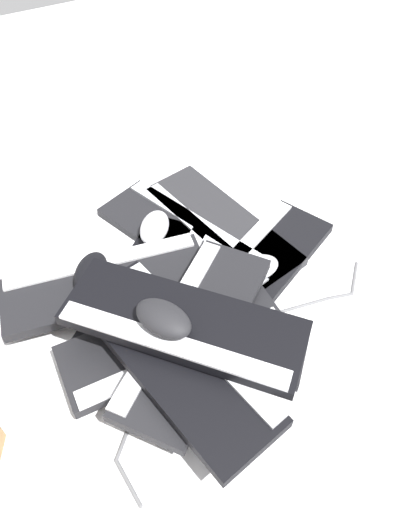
% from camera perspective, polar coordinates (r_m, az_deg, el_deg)
% --- Properties ---
extents(ground_plane, '(3.20, 3.20, 0.00)m').
position_cam_1_polar(ground_plane, '(1.16, 1.94, -1.07)').
color(ground_plane, white).
extents(keyboard_0, '(0.43, 0.40, 0.03)m').
position_cam_1_polar(keyboard_0, '(1.11, -7.06, -3.97)').
color(keyboard_0, black).
rests_on(keyboard_0, ground).
extents(keyboard_1, '(0.41, 0.42, 0.03)m').
position_cam_1_polar(keyboard_1, '(1.05, -0.49, -7.99)').
color(keyboard_1, black).
rests_on(keyboard_1, ground).
extents(keyboard_2, '(0.46, 0.32, 0.03)m').
position_cam_1_polar(keyboard_2, '(1.15, 5.99, -1.38)').
color(keyboard_2, black).
rests_on(keyboard_2, ground).
extents(keyboard_3, '(0.23, 0.46, 0.03)m').
position_cam_1_polar(keyboard_3, '(1.23, 1.78, 3.59)').
color(keyboard_3, '#232326').
rests_on(keyboard_3, ground).
extents(keyboard_4, '(0.30, 0.46, 0.03)m').
position_cam_1_polar(keyboard_4, '(1.21, -2.61, 2.20)').
color(keyboard_4, black).
rests_on(keyboard_4, ground).
extents(keyboard_5, '(0.44, 0.16, 0.03)m').
position_cam_1_polar(keyboard_5, '(1.00, -3.72, -9.28)').
color(keyboard_5, black).
rests_on(keyboard_5, keyboard_1).
extents(keyboard_6, '(0.44, 0.39, 0.03)m').
position_cam_1_polar(keyboard_6, '(0.97, -1.11, -8.61)').
color(keyboard_6, black).
rests_on(keyboard_6, keyboard_5).
extents(keyboard_7, '(0.46, 0.22, 0.03)m').
position_cam_1_polar(keyboard_7, '(1.10, -11.20, -3.06)').
color(keyboard_7, black).
rests_on(keyboard_7, keyboard_0).
extents(keyboard_8, '(0.24, 0.46, 0.03)m').
position_cam_1_polar(keyboard_8, '(0.91, -3.48, -11.37)').
color(keyboard_8, black).
rests_on(keyboard_8, keyboard_6).
extents(keyboard_9, '(0.41, 0.43, 0.03)m').
position_cam_1_polar(keyboard_9, '(0.91, -2.53, -7.74)').
color(keyboard_9, black).
rests_on(keyboard_9, keyboard_8).
extents(mouse_0, '(0.11, 0.07, 0.04)m').
position_cam_1_polar(mouse_0, '(1.10, 5.76, -1.43)').
color(mouse_0, '#B7B7BC').
rests_on(mouse_0, keyboard_2).
extents(mouse_1, '(0.12, 0.13, 0.04)m').
position_cam_1_polar(mouse_1, '(1.18, -5.79, 3.28)').
color(mouse_1, '#B7B7BC').
rests_on(mouse_1, keyboard_4).
extents(mouse_2, '(0.12, 0.13, 0.04)m').
position_cam_1_polar(mouse_2, '(1.07, -12.90, -1.81)').
color(mouse_2, black).
rests_on(mouse_2, keyboard_7).
extents(mouse_3, '(0.11, 0.13, 0.04)m').
position_cam_1_polar(mouse_3, '(0.87, -4.78, -7.11)').
color(mouse_3, black).
rests_on(mouse_3, keyboard_9).
extents(cable_0, '(0.21, 0.61, 0.01)m').
position_cam_1_polar(cable_0, '(1.12, -1.93, -3.57)').
color(cable_0, black).
rests_on(cable_0, ground).
extents(cable_1, '(0.67, 0.25, 0.01)m').
position_cam_1_polar(cable_1, '(1.03, 3.70, -10.96)').
color(cable_1, '#59595B').
rests_on(cable_1, ground).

